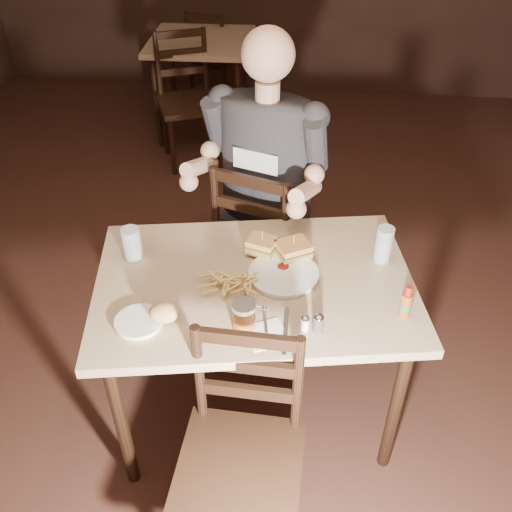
# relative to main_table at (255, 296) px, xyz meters

# --- Properties ---
(room_shell) EXTENTS (7.00, 7.00, 7.00)m
(room_shell) POSITION_rel_main_table_xyz_m (0.08, 0.34, 0.71)
(room_shell) COLOR black
(room_shell) RESTS_ON ground
(main_table) EXTENTS (1.34, 1.01, 0.77)m
(main_table) POSITION_rel_main_table_xyz_m (0.00, 0.00, 0.00)
(main_table) COLOR tan
(main_table) RESTS_ON ground
(bg_table) EXTENTS (0.82, 0.82, 0.77)m
(bg_table) POSITION_rel_main_table_xyz_m (-0.75, 2.84, -0.01)
(bg_table) COLOR tan
(bg_table) RESTS_ON ground
(chair_far) EXTENTS (0.56, 0.59, 0.94)m
(chair_far) POSITION_rel_main_table_xyz_m (-0.02, 0.67, -0.22)
(chair_far) COLOR black
(chair_far) RESTS_ON ground
(chair_near) EXTENTS (0.43, 0.47, 0.90)m
(chair_near) POSITION_rel_main_table_xyz_m (0.02, -0.59, -0.24)
(chair_near) COLOR black
(chair_near) RESTS_ON ground
(bg_chair_far) EXTENTS (0.48, 0.51, 0.86)m
(bg_chair_far) POSITION_rel_main_table_xyz_m (-0.75, 3.39, -0.26)
(bg_chair_far) COLOR black
(bg_chair_far) RESTS_ON ground
(bg_chair_near) EXTENTS (0.59, 0.61, 0.95)m
(bg_chair_near) POSITION_rel_main_table_xyz_m (-0.75, 2.29, -0.22)
(bg_chair_near) COLOR black
(bg_chair_near) RESTS_ON ground
(diner) EXTENTS (0.71, 0.63, 1.03)m
(diner) POSITION_rel_main_table_xyz_m (-0.03, 0.62, 0.31)
(diner) COLOR #2F2D32
(diner) RESTS_ON chair_far
(dinner_plate) EXTENTS (0.31, 0.31, 0.02)m
(dinner_plate) POSITION_rel_main_table_xyz_m (0.11, 0.04, 0.09)
(dinner_plate) COLOR white
(dinner_plate) RESTS_ON main_table
(sandwich_left) EXTENTS (0.13, 0.12, 0.10)m
(sandwich_left) POSITION_rel_main_table_xyz_m (0.01, 0.17, 0.14)
(sandwich_left) COLOR tan
(sandwich_left) RESTS_ON dinner_plate
(sandwich_right) EXTENTS (0.16, 0.15, 0.10)m
(sandwich_right) POSITION_rel_main_table_xyz_m (0.14, 0.15, 0.15)
(sandwich_right) COLOR tan
(sandwich_right) RESTS_ON dinner_plate
(fries_pile) EXTENTS (0.27, 0.21, 0.04)m
(fries_pile) POSITION_rel_main_table_xyz_m (-0.09, -0.07, 0.11)
(fries_pile) COLOR #E0B557
(fries_pile) RESTS_ON dinner_plate
(ketchup_dollop) EXTENTS (0.05, 0.05, 0.01)m
(ketchup_dollop) POSITION_rel_main_table_xyz_m (0.10, 0.07, 0.10)
(ketchup_dollop) COLOR maroon
(ketchup_dollop) RESTS_ON dinner_plate
(glass_left) EXTENTS (0.09, 0.09, 0.14)m
(glass_left) POSITION_rel_main_table_xyz_m (-0.50, 0.09, 0.15)
(glass_left) COLOR silver
(glass_left) RESTS_ON main_table
(glass_right) EXTENTS (0.08, 0.08, 0.16)m
(glass_right) POSITION_rel_main_table_xyz_m (0.49, 0.18, 0.16)
(glass_right) COLOR silver
(glass_right) RESTS_ON main_table
(hot_sauce) EXTENTS (0.05, 0.05, 0.13)m
(hot_sauce) POSITION_rel_main_table_xyz_m (0.55, -0.13, 0.15)
(hot_sauce) COLOR #8B4010
(hot_sauce) RESTS_ON main_table
(salt_shaker) EXTENTS (0.04, 0.04, 0.06)m
(salt_shaker) POSITION_rel_main_table_xyz_m (0.20, -0.24, 0.11)
(salt_shaker) COLOR white
(salt_shaker) RESTS_ON main_table
(pepper_shaker) EXTENTS (0.04, 0.04, 0.07)m
(pepper_shaker) POSITION_rel_main_table_xyz_m (0.25, -0.24, 0.11)
(pepper_shaker) COLOR #38332D
(pepper_shaker) RESTS_ON main_table
(syrup_dispenser) EXTENTS (0.10, 0.10, 0.11)m
(syrup_dispenser) POSITION_rel_main_table_xyz_m (-0.01, -0.25, 0.13)
(syrup_dispenser) COLOR #8B4010
(syrup_dispenser) RESTS_ON main_table
(napkin) EXTENTS (0.18, 0.17, 0.00)m
(napkin) POSITION_rel_main_table_xyz_m (0.07, -0.28, 0.08)
(napkin) COLOR white
(napkin) RESTS_ON main_table
(knife) EXTENTS (0.02, 0.23, 0.01)m
(knife) POSITION_rel_main_table_xyz_m (0.14, -0.26, 0.09)
(knife) COLOR silver
(knife) RESTS_ON napkin
(fork) EXTENTS (0.03, 0.14, 0.00)m
(fork) POSITION_rel_main_table_xyz_m (0.06, -0.21, 0.09)
(fork) COLOR silver
(fork) RESTS_ON napkin
(side_plate) EXTENTS (0.19, 0.19, 0.01)m
(side_plate) POSITION_rel_main_table_xyz_m (-0.38, -0.28, 0.09)
(side_plate) COLOR white
(side_plate) RESTS_ON main_table
(bread_roll) EXTENTS (0.12, 0.11, 0.06)m
(bread_roll) POSITION_rel_main_table_xyz_m (-0.29, -0.25, 0.12)
(bread_roll) COLOR tan
(bread_roll) RESTS_ON side_plate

